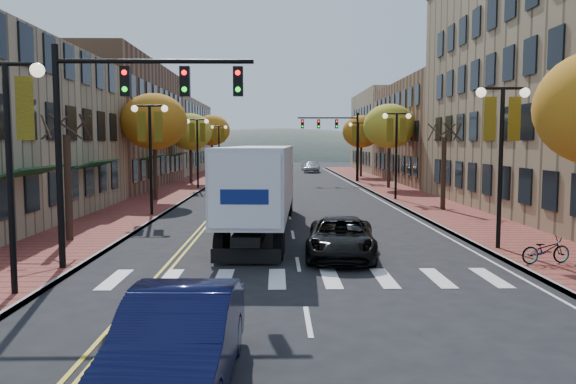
{
  "coord_description": "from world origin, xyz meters",
  "views": [
    {
      "loc": [
        -0.71,
        -14.38,
        4.04
      ],
      "look_at": [
        -0.28,
        6.49,
        2.2
      ],
      "focal_mm": 35.0,
      "sensor_mm": 36.0,
      "label": 1
    }
  ],
  "objects": [
    {
      "name": "ground",
      "position": [
        0.0,
        0.0,
        0.0
      ],
      "size": [
        200.0,
        200.0,
        0.0
      ],
      "primitive_type": "plane",
      "color": "black",
      "rests_on": "ground"
    },
    {
      "name": "sidewalk_left",
      "position": [
        -9.0,
        32.5,
        0.07
      ],
      "size": [
        4.0,
        85.0,
        0.15
      ],
      "primitive_type": "cube",
      "color": "brown",
      "rests_on": "ground"
    },
    {
      "name": "sidewalk_right",
      "position": [
        9.0,
        32.5,
        0.07
      ],
      "size": [
        4.0,
        85.0,
        0.15
      ],
      "primitive_type": "cube",
      "color": "brown",
      "rests_on": "ground"
    },
    {
      "name": "building_left_mid",
      "position": [
        -17.0,
        36.0,
        5.5
      ],
      "size": [
        12.0,
        24.0,
        11.0
      ],
      "primitive_type": "cube",
      "color": "brown",
      "rests_on": "ground"
    },
    {
      "name": "building_left_far",
      "position": [
        -17.0,
        61.0,
        4.75
      ],
      "size": [
        12.0,
        26.0,
        9.5
      ],
      "primitive_type": "cube",
      "color": "#9E8966",
      "rests_on": "ground"
    },
    {
      "name": "building_right_mid",
      "position": [
        18.5,
        42.0,
        5.0
      ],
      "size": [
        15.0,
        24.0,
        10.0
      ],
      "primitive_type": "cube",
      "color": "brown",
      "rests_on": "ground"
    },
    {
      "name": "building_right_far",
      "position": [
        18.5,
        64.0,
        5.5
      ],
      "size": [
        15.0,
        20.0,
        11.0
      ],
      "primitive_type": "cube",
      "color": "#9E8966",
      "rests_on": "ground"
    },
    {
      "name": "tree_left_a",
      "position": [
        -9.0,
        8.0,
        2.25
      ],
      "size": [
        0.28,
        0.28,
        4.2
      ],
      "color": "#382619",
      "rests_on": "sidewalk_left"
    },
    {
      "name": "tree_left_b",
      "position": [
        -9.0,
        24.0,
        5.45
      ],
      "size": [
        4.48,
        4.48,
        7.21
      ],
      "color": "#382619",
      "rests_on": "sidewalk_left"
    },
    {
      "name": "tree_left_c",
      "position": [
        -9.0,
        40.0,
        5.05
      ],
      "size": [
        4.16,
        4.16,
        6.69
      ],
      "color": "#382619",
      "rests_on": "sidewalk_left"
    },
    {
      "name": "tree_left_d",
      "position": [
        -9.0,
        58.0,
        5.6
      ],
      "size": [
        4.61,
        4.61,
        7.42
      ],
      "color": "#382619",
      "rests_on": "sidewalk_left"
    },
    {
      "name": "tree_right_b",
      "position": [
        9.0,
        18.0,
        2.25
      ],
      "size": [
        0.28,
        0.28,
        4.2
      ],
      "color": "#382619",
      "rests_on": "sidewalk_right"
    },
    {
      "name": "tree_right_c",
      "position": [
        9.0,
        34.0,
        5.45
      ],
      "size": [
        4.48,
        4.48,
        7.21
      ],
      "color": "#382619",
      "rests_on": "sidewalk_right"
    },
    {
      "name": "tree_right_d",
      "position": [
        9.0,
        50.0,
        5.29
      ],
      "size": [
        4.35,
        4.35,
        7.0
      ],
      "color": "#382619",
      "rests_on": "sidewalk_right"
    },
    {
      "name": "lamp_left_a",
      "position": [
        -7.5,
        0.0,
        4.29
      ],
      "size": [
        1.96,
        0.36,
        6.05
      ],
      "color": "black",
      "rests_on": "ground"
    },
    {
      "name": "lamp_left_b",
      "position": [
        -7.5,
        16.0,
        4.29
      ],
      "size": [
        1.96,
        0.36,
        6.05
      ],
      "color": "black",
      "rests_on": "ground"
    },
    {
      "name": "lamp_left_c",
      "position": [
        -7.5,
        34.0,
        4.29
      ],
      "size": [
        1.96,
        0.36,
        6.05
      ],
      "color": "black",
      "rests_on": "ground"
    },
    {
      "name": "lamp_left_d",
      "position": [
        -7.5,
        52.0,
        4.29
      ],
      "size": [
        1.96,
        0.36,
        6.05
      ],
      "color": "black",
      "rests_on": "ground"
    },
    {
      "name": "lamp_right_a",
      "position": [
        7.5,
        6.0,
        4.29
      ],
      "size": [
        1.96,
        0.36,
        6.05
      ],
      "color": "black",
      "rests_on": "ground"
    },
    {
      "name": "lamp_right_b",
      "position": [
        7.5,
        24.0,
        4.29
      ],
      "size": [
        1.96,
        0.36,
        6.05
      ],
      "color": "black",
      "rests_on": "ground"
    },
    {
      "name": "lamp_right_c",
      "position": [
        7.5,
        42.0,
        4.29
      ],
      "size": [
        1.96,
        0.36,
        6.05
      ],
      "color": "black",
      "rests_on": "ground"
    },
    {
      "name": "traffic_mast_near",
      "position": [
        -5.48,
        3.0,
        4.92
      ],
      "size": [
        6.1,
        0.35,
        7.0
      ],
      "color": "black",
      "rests_on": "ground"
    },
    {
      "name": "traffic_mast_far",
      "position": [
        5.48,
        42.0,
        4.92
      ],
      "size": [
        6.1,
        0.34,
        7.0
      ],
      "color": "black",
      "rests_on": "ground"
    },
    {
      "name": "semi_truck",
      "position": [
        -1.35,
        10.95,
        2.26
      ],
      "size": [
        3.25,
        15.58,
        3.87
      ],
      "rotation": [
        0.0,
        0.0,
        -0.05
      ],
      "color": "black",
      "rests_on": "ground"
    },
    {
      "name": "navy_sedan",
      "position": [
        -2.31,
        -5.46,
        0.82
      ],
      "size": [
        1.86,
        5.01,
        1.64
      ],
      "primitive_type": "imported",
      "rotation": [
        0.0,
        0.0,
        -0.02
      ],
      "color": "black",
      "rests_on": "ground"
    },
    {
      "name": "black_suv",
      "position": [
        1.56,
        5.1,
        0.7
      ],
      "size": [
        2.86,
        5.27,
        1.4
      ],
      "primitive_type": "imported",
      "rotation": [
        0.0,
        0.0,
        -0.11
      ],
      "color": "black",
      "rests_on": "ground"
    },
    {
      "name": "car_far_white",
      "position": [
        -0.5,
        55.86,
        0.71
      ],
      "size": [
        1.86,
        4.24,
        1.42
      ],
      "primitive_type": "imported",
      "rotation": [
        0.0,
        0.0,
        0.04
      ],
      "color": "silver",
      "rests_on": "ground"
    },
    {
      "name": "car_far_silver",
      "position": [
        4.05,
        61.39,
        0.73
      ],
      "size": [
        2.57,
        5.25,
        1.47
      ],
      "primitive_type": "imported",
      "rotation": [
        0.0,
        0.0,
        -0.1
      ],
      "color": "#A3A3AB",
      "rests_on": "ground"
    },
    {
      "name": "car_far_oncoming",
      "position": [
        3.76,
        66.95,
        0.66
      ],
      "size": [
        1.83,
        4.16,
        1.33
      ],
      "primitive_type": "imported",
      "rotation": [
        0.0,
        0.0,
        3.25
      ],
      "color": "#9C9BA3",
      "rests_on": "ground"
    },
    {
      "name": "bicycle",
      "position": [
        7.97,
        3.29,
        0.59
      ],
      "size": [
        1.77,
        0.87,
        0.89
      ],
      "primitive_type": "imported",
      "rotation": [
        0.0,
        0.0,
        1.74
      ],
      "color": "gray",
      "rests_on": "sidewalk_right"
    }
  ]
}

